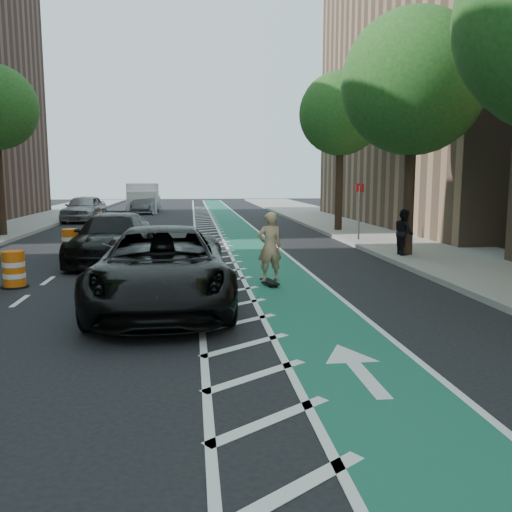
{
  "coord_description": "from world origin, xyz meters",
  "views": [
    {
      "loc": [
        0.65,
        -9.96,
        2.75
      ],
      "look_at": [
        1.98,
        1.25,
        1.1
      ],
      "focal_mm": 38.0,
      "sensor_mm": 36.0,
      "label": 1
    }
  ],
  "objects": [
    {
      "name": "barrel_c",
      "position": [
        -4.0,
        19.0,
        0.44
      ],
      "size": [
        0.68,
        0.68,
        0.93
      ],
      "color": "#DE4C0B",
      "rests_on": "ground"
    },
    {
      "name": "tree_r_c",
      "position": [
        7.9,
        8.0,
        5.77
      ],
      "size": [
        4.2,
        4.2,
        7.9
      ],
      "color": "#382619",
      "rests_on": "ground"
    },
    {
      "name": "barrel_b",
      "position": [
        -3.6,
        9.5,
        0.45
      ],
      "size": [
        0.7,
        0.7,
        0.96
      ],
      "color": "#D55B0B",
      "rests_on": "ground"
    },
    {
      "name": "curb_right",
      "position": [
        7.05,
        10.0,
        0.08
      ],
      "size": [
        0.12,
        90.0,
        0.16
      ],
      "primitive_type": "cube",
      "color": "gray",
      "rests_on": "ground"
    },
    {
      "name": "pedestrian",
      "position": [
        7.72,
        7.43,
        0.92
      ],
      "size": [
        0.59,
        0.75,
        1.54
      ],
      "primitive_type": "imported",
      "rotation": [
        0.0,
        0.0,
        1.56
      ],
      "color": "black",
      "rests_on": "sidewalk_right"
    },
    {
      "name": "building_right_far",
      "position": [
        17.5,
        20.0,
        9.5
      ],
      "size": [
        14.0,
        22.0,
        19.0
      ],
      "primitive_type": "cube",
      "color": "#84664C",
      "rests_on": "ground"
    },
    {
      "name": "sidewalk_right",
      "position": [
        9.5,
        10.0,
        0.07
      ],
      "size": [
        5.0,
        90.0,
        0.15
      ],
      "primitive_type": "cube",
      "color": "gray",
      "rests_on": "ground"
    },
    {
      "name": "buffer_strip",
      "position": [
        1.5,
        10.0,
        0.01
      ],
      "size": [
        1.4,
        90.0,
        0.01
      ],
      "primitive_type": "cube",
      "color": "silver",
      "rests_on": "ground"
    },
    {
      "name": "bike_lane",
      "position": [
        3.0,
        10.0,
        0.01
      ],
      "size": [
        2.0,
        90.0,
        0.01
      ],
      "primitive_type": "cube",
      "color": "#1C6254",
      "rests_on": "ground"
    },
    {
      "name": "suv_near",
      "position": [
        0.0,
        1.55,
        0.85
      ],
      "size": [
        2.92,
        6.15,
        1.69
      ],
      "primitive_type": "imported",
      "rotation": [
        0.0,
        0.0,
        0.02
      ],
      "color": "black",
      "rests_on": "ground"
    },
    {
      "name": "barrel_a",
      "position": [
        -3.8,
        4.02,
        0.43
      ],
      "size": [
        0.68,
        0.68,
        0.92
      ],
      "color": "orange",
      "rests_on": "ground"
    },
    {
      "name": "skateboarder",
      "position": [
        2.6,
        3.5,
        1.0
      ],
      "size": [
        0.71,
        0.53,
        1.76
      ],
      "primitive_type": "imported",
      "rotation": [
        0.0,
        0.0,
        3.33
      ],
      "color": "tan",
      "rests_on": "skateboard"
    },
    {
      "name": "car_silver",
      "position": [
        -6.0,
        24.8,
        0.83
      ],
      "size": [
        2.38,
        5.01,
        1.65
      ],
      "primitive_type": "imported",
      "rotation": [
        0.0,
        0.0,
        -0.09
      ],
      "color": "#97969B",
      "rests_on": "ground"
    },
    {
      "name": "ground",
      "position": [
        0.0,
        0.0,
        0.0
      ],
      "size": [
        120.0,
        120.0,
        0.0
      ],
      "primitive_type": "plane",
      "color": "black",
      "rests_on": "ground"
    },
    {
      "name": "car_grey",
      "position": [
        -2.8,
        32.35,
        0.73
      ],
      "size": [
        2.07,
        4.59,
        1.46
      ],
      "primitive_type": "imported",
      "rotation": [
        0.0,
        0.0,
        -0.12
      ],
      "color": "#525357",
      "rests_on": "ground"
    },
    {
      "name": "box_truck",
      "position": [
        -3.22,
        34.47,
        1.04
      ],
      "size": [
        2.67,
        5.52,
        2.25
      ],
      "rotation": [
        0.0,
        0.0,
        0.05
      ],
      "color": "silver",
      "rests_on": "ground"
    },
    {
      "name": "tree_r_d",
      "position": [
        7.9,
        16.0,
        5.77
      ],
      "size": [
        4.2,
        4.2,
        7.9
      ],
      "color": "#382619",
      "rests_on": "ground"
    },
    {
      "name": "sign_post",
      "position": [
        7.6,
        12.0,
        1.35
      ],
      "size": [
        0.35,
        0.08,
        2.47
      ],
      "color": "#4C4C4C",
      "rests_on": "ground"
    },
    {
      "name": "suv_far",
      "position": [
        -1.92,
        8.04,
        0.78
      ],
      "size": [
        2.65,
        5.54,
        1.56
      ],
      "primitive_type": "imported",
      "rotation": [
        0.0,
        0.0,
        -0.09
      ],
      "color": "black",
      "rests_on": "ground"
    },
    {
      "name": "skateboard",
      "position": [
        2.6,
        3.5,
        0.1
      ],
      "size": [
        0.41,
        0.91,
        0.12
      ],
      "rotation": [
        0.0,
        0.0,
        0.19
      ],
      "color": "black",
      "rests_on": "ground"
    }
  ]
}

